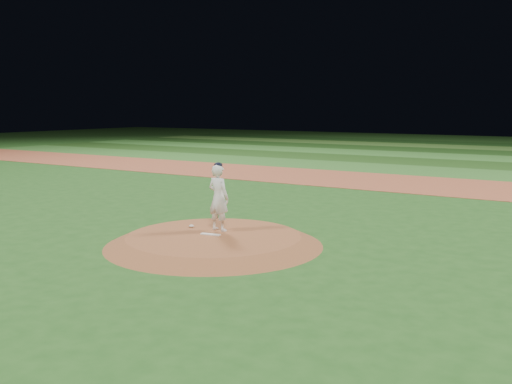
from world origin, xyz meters
name	(u,v)px	position (x,y,z in m)	size (l,w,h in m)	color
ground	(214,245)	(0.00, 0.00, 0.00)	(120.00, 120.00, 0.00)	#21511A
infield_dirt_band	(395,182)	(0.00, 14.00, 0.01)	(70.00, 6.00, 0.02)	#9F4D31
outfield_stripe_0	(428,171)	(0.00, 19.50, 0.01)	(70.00, 5.00, 0.02)	#316C27
outfield_stripe_1	(450,163)	(0.00, 24.50, 0.01)	(70.00, 5.00, 0.02)	#204817
outfield_stripe_2	(468,157)	(0.00, 29.50, 0.01)	(70.00, 5.00, 0.02)	#377C2D
outfield_stripe_3	(483,152)	(0.00, 34.50, 0.01)	(70.00, 5.00, 0.02)	#1D4616
outfield_stripe_4	(494,148)	(0.00, 39.50, 0.01)	(70.00, 5.00, 0.02)	#447D2D
outfield_stripe_5	(504,145)	(0.00, 44.50, 0.01)	(70.00, 5.00, 0.02)	#184014
pitchers_mound	(214,240)	(0.00, 0.00, 0.12)	(5.50, 5.50, 0.25)	brown
pitching_rubber	(211,234)	(-0.10, -0.02, 0.26)	(0.52, 0.13, 0.03)	white
rosin_bag	(191,226)	(-1.07, 0.43, 0.29)	(0.14, 0.14, 0.08)	silver
pitcher_on_mound	(219,197)	(-0.21, 0.50, 1.14)	(0.68, 0.48, 1.80)	white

